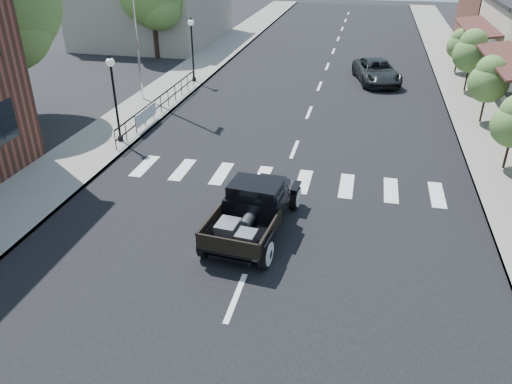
# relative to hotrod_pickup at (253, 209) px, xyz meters

# --- Properties ---
(ground) EXTENTS (120.00, 120.00, 0.00)m
(ground) POSITION_rel_hotrod_pickup_xyz_m (0.27, -0.23, -0.82)
(ground) COLOR black
(ground) RESTS_ON ground
(road) EXTENTS (14.00, 80.00, 0.02)m
(road) POSITION_rel_hotrod_pickup_xyz_m (0.27, 14.77, -0.81)
(road) COLOR black
(road) RESTS_ON ground
(road_markings) EXTENTS (12.00, 60.00, 0.06)m
(road_markings) POSITION_rel_hotrod_pickup_xyz_m (0.27, 9.77, -0.82)
(road_markings) COLOR silver
(road_markings) RESTS_ON ground
(sidewalk_left) EXTENTS (3.00, 80.00, 0.15)m
(sidewalk_left) POSITION_rel_hotrod_pickup_xyz_m (-8.23, 14.77, -0.75)
(sidewalk_left) COLOR gray
(sidewalk_left) RESTS_ON ground
(sidewalk_right) EXTENTS (3.00, 80.00, 0.15)m
(sidewalk_right) POSITION_rel_hotrod_pickup_xyz_m (8.77, 14.77, -0.75)
(sidewalk_right) COLOR gray
(sidewalk_right) RESTS_ON ground
(low_building_left) EXTENTS (10.00, 12.00, 5.00)m
(low_building_left) POSITION_rel_hotrod_pickup_xyz_m (-14.73, 27.77, 1.68)
(low_building_left) COLOR gray
(low_building_left) RESTS_ON ground
(railing) EXTENTS (0.08, 10.00, 1.00)m
(railing) POSITION_rel_hotrod_pickup_xyz_m (-7.03, 9.77, -0.17)
(railing) COLOR black
(railing) RESTS_ON sidewalk_left
(banner) EXTENTS (0.04, 2.20, 0.60)m
(banner) POSITION_rel_hotrod_pickup_xyz_m (-6.95, 7.77, -0.37)
(banner) COLOR silver
(banner) RESTS_ON sidewalk_left
(lamp_post_b) EXTENTS (0.36, 0.36, 3.75)m
(lamp_post_b) POSITION_rel_hotrod_pickup_xyz_m (-7.33, 5.77, 1.20)
(lamp_post_b) COLOR black
(lamp_post_b) RESTS_ON sidewalk_left
(lamp_post_c) EXTENTS (0.36, 0.36, 3.75)m
(lamp_post_c) POSITION_rel_hotrod_pickup_xyz_m (-7.33, 15.77, 1.20)
(lamp_post_c) COLOR black
(lamp_post_c) RESTS_ON sidewalk_left
(big_tree_near) EXTENTS (5.81, 5.81, 8.53)m
(big_tree_near) POSITION_rel_hotrod_pickup_xyz_m (-13.73, 7.77, 3.44)
(big_tree_near) COLOR #4C7130
(big_tree_near) RESTS_ON ground
(big_tree_far) EXTENTS (4.62, 4.62, 6.78)m
(big_tree_far) POSITION_rel_hotrod_pickup_xyz_m (-12.23, 21.77, 2.57)
(big_tree_far) COLOR #4C7130
(big_tree_far) RESTS_ON ground
(small_tree_b) EXTENTS (1.69, 1.69, 2.81)m
(small_tree_b) POSITION_rel_hotrod_pickup_xyz_m (8.57, 6.45, 0.73)
(small_tree_b) COLOR #4B6F33
(small_tree_b) RESTS_ON sidewalk_right
(small_tree_c) EXTENTS (1.84, 1.84, 3.07)m
(small_tree_c) POSITION_rel_hotrod_pickup_xyz_m (8.57, 11.84, 0.86)
(small_tree_c) COLOR #4B6F33
(small_tree_c) RESTS_ON sidewalk_right
(small_tree_d) EXTENTS (2.01, 2.01, 3.35)m
(small_tree_d) POSITION_rel_hotrod_pickup_xyz_m (8.57, 17.17, 1.00)
(small_tree_d) COLOR #4B6F33
(small_tree_d) RESTS_ON sidewalk_right
(small_tree_e) EXTENTS (1.60, 1.60, 2.66)m
(small_tree_e) POSITION_rel_hotrod_pickup_xyz_m (8.57, 21.46, 0.66)
(small_tree_e) COLOR #4B6F33
(small_tree_e) RESTS_ON sidewalk_right
(hotrod_pickup) EXTENTS (2.68, 4.95, 1.65)m
(hotrod_pickup) POSITION_rel_hotrod_pickup_xyz_m (0.00, 0.00, 0.00)
(hotrod_pickup) COLOR black
(hotrod_pickup) RESTS_ON ground
(second_car) EXTENTS (3.34, 5.28, 1.36)m
(second_car) POSITION_rel_hotrod_pickup_xyz_m (3.56, 18.42, -0.14)
(second_car) COLOR black
(second_car) RESTS_ON ground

